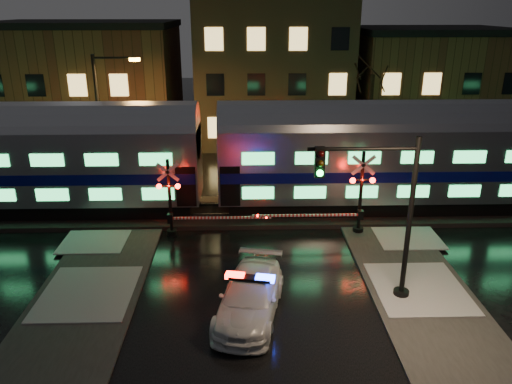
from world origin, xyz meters
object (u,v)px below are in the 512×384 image
at_px(crossing_signal_left, 177,206).
at_px(traffic_light, 383,217).
at_px(crossing_signal_right, 353,201).
at_px(streetlight, 104,115).
at_px(police_car, 250,297).

distance_m(crossing_signal_left, traffic_light, 10.22).
bearing_deg(crossing_signal_right, streetlight, 153.46).
bearing_deg(streetlight, crossing_signal_right, -26.54).
bearing_deg(crossing_signal_right, police_car, -127.27).
distance_m(police_car, crossing_signal_right, 8.49).
xyz_separation_m(crossing_signal_left, streetlight, (-4.92, 6.70, 3.05)).
bearing_deg(traffic_light, streetlight, 123.81).
xyz_separation_m(traffic_light, streetlight, (-13.14, 12.49, 1.25)).
relative_size(crossing_signal_right, streetlight, 0.73).
xyz_separation_m(crossing_signal_left, traffic_light, (8.23, -5.79, 1.80)).
relative_size(traffic_light, streetlight, 0.79).
distance_m(police_car, traffic_light, 5.61).
bearing_deg(streetlight, police_car, -58.24).
distance_m(crossing_signal_right, crossing_signal_left, 8.49).
bearing_deg(traffic_light, crossing_signal_right, 74.81).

